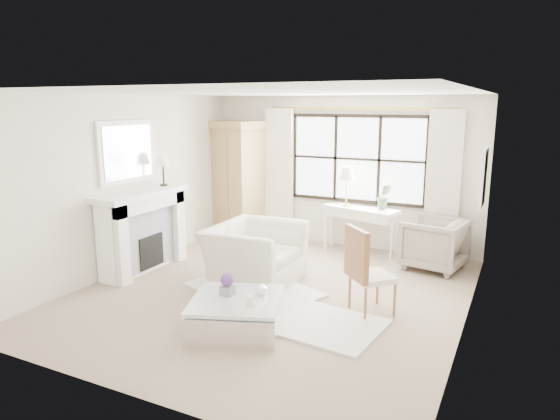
# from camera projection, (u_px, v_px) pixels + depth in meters

# --- Properties ---
(floor) EXTENTS (5.50, 5.50, 0.00)m
(floor) POSITION_uv_depth(u_px,v_px,m) (272.00, 293.00, 6.88)
(floor) COLOR gray
(floor) RESTS_ON ground
(ceiling) EXTENTS (5.50, 5.50, 0.00)m
(ceiling) POSITION_uv_depth(u_px,v_px,m) (271.00, 92.00, 6.31)
(ceiling) COLOR silver
(ceiling) RESTS_ON ground
(wall_back) EXTENTS (5.00, 0.00, 5.00)m
(wall_back) POSITION_uv_depth(u_px,v_px,m) (341.00, 172.00, 9.00)
(wall_back) COLOR silver
(wall_back) RESTS_ON ground
(wall_front) EXTENTS (5.00, 0.00, 5.00)m
(wall_front) POSITION_uv_depth(u_px,v_px,m) (122.00, 251.00, 4.18)
(wall_front) COLOR silver
(wall_front) RESTS_ON ground
(wall_left) EXTENTS (0.00, 5.50, 5.50)m
(wall_left) POSITION_uv_depth(u_px,v_px,m) (127.00, 184.00, 7.67)
(wall_left) COLOR silver
(wall_left) RESTS_ON ground
(wall_right) EXTENTS (0.00, 5.50, 5.50)m
(wall_right) POSITION_uv_depth(u_px,v_px,m) (472.00, 216.00, 5.51)
(wall_right) COLOR beige
(wall_right) RESTS_ON ground
(window_pane) EXTENTS (2.40, 0.02, 1.50)m
(window_pane) POSITION_uv_depth(u_px,v_px,m) (357.00, 159.00, 8.80)
(window_pane) COLOR white
(window_pane) RESTS_ON wall_back
(window_frame) EXTENTS (2.50, 0.04, 1.50)m
(window_frame) POSITION_uv_depth(u_px,v_px,m) (357.00, 159.00, 8.79)
(window_frame) COLOR black
(window_frame) RESTS_ON wall_back
(curtain_rod) EXTENTS (3.30, 0.04, 0.04)m
(curtain_rod) POSITION_uv_depth(u_px,v_px,m) (358.00, 109.00, 8.57)
(curtain_rod) COLOR #A9893A
(curtain_rod) RESTS_ON wall_back
(curtain_left) EXTENTS (0.55, 0.10, 2.47)m
(curtain_left) POSITION_uv_depth(u_px,v_px,m) (279.00, 175.00, 9.46)
(curtain_left) COLOR white
(curtain_left) RESTS_ON ground
(curtain_right) EXTENTS (0.55, 0.10, 2.47)m
(curtain_right) POSITION_uv_depth(u_px,v_px,m) (443.00, 186.00, 8.16)
(curtain_right) COLOR beige
(curtain_right) RESTS_ON ground
(fireplace) EXTENTS (0.58, 1.66, 1.26)m
(fireplace) POSITION_uv_depth(u_px,v_px,m) (141.00, 230.00, 7.72)
(fireplace) COLOR white
(fireplace) RESTS_ON ground
(mirror_frame) EXTENTS (0.05, 1.15, 0.95)m
(mirror_frame) POSITION_uv_depth(u_px,v_px,m) (127.00, 152.00, 7.56)
(mirror_frame) COLOR white
(mirror_frame) RESTS_ON wall_left
(mirror_glass) EXTENTS (0.02, 1.00, 0.80)m
(mirror_glass) POSITION_uv_depth(u_px,v_px,m) (128.00, 152.00, 7.55)
(mirror_glass) COLOR silver
(mirror_glass) RESTS_ON wall_left
(art_frame) EXTENTS (0.04, 0.62, 0.82)m
(art_frame) POSITION_uv_depth(u_px,v_px,m) (484.00, 177.00, 6.97)
(art_frame) COLOR silver
(art_frame) RESTS_ON wall_right
(art_canvas) EXTENTS (0.01, 0.52, 0.72)m
(art_canvas) POSITION_uv_depth(u_px,v_px,m) (482.00, 177.00, 6.98)
(art_canvas) COLOR beige
(art_canvas) RESTS_ON wall_right
(mantel_lamp) EXTENTS (0.22, 0.22, 0.51)m
(mantel_lamp) POSITION_uv_depth(u_px,v_px,m) (163.00, 161.00, 7.96)
(mantel_lamp) COLOR black
(mantel_lamp) RESTS_ON fireplace
(armoire) EXTENTS (1.28, 1.01, 2.24)m
(armoire) POSITION_uv_depth(u_px,v_px,m) (236.00, 178.00, 9.68)
(armoire) COLOR tan
(armoire) RESTS_ON floor
(console_table) EXTENTS (1.37, 0.77, 0.80)m
(console_table) POSITION_uv_depth(u_px,v_px,m) (360.00, 230.00, 8.70)
(console_table) COLOR white
(console_table) RESTS_ON floor
(console_lamp) EXTENTS (0.28, 0.28, 0.69)m
(console_lamp) POSITION_uv_depth(u_px,v_px,m) (347.00, 174.00, 8.64)
(console_lamp) COLOR #B88F40
(console_lamp) RESTS_ON console_table
(orchid_plant) EXTENTS (0.29, 0.25, 0.44)m
(orchid_plant) POSITION_uv_depth(u_px,v_px,m) (384.00, 197.00, 8.42)
(orchid_plant) COLOR #4F6745
(orchid_plant) RESTS_ON console_table
(side_table) EXTENTS (0.40, 0.40, 0.51)m
(side_table) POSITION_uv_depth(u_px,v_px,m) (287.00, 251.00, 7.70)
(side_table) COLOR silver
(side_table) RESTS_ON floor
(rug_left) EXTENTS (2.05, 1.77, 0.03)m
(rug_left) POSITION_uv_depth(u_px,v_px,m) (254.00, 289.00, 6.97)
(rug_left) COLOR silver
(rug_left) RESTS_ON floor
(rug_right) EXTENTS (1.53, 1.21, 0.03)m
(rug_right) POSITION_uv_depth(u_px,v_px,m) (319.00, 323.00, 5.90)
(rug_right) COLOR white
(rug_right) RESTS_ON floor
(club_armchair) EXTENTS (1.16, 1.33, 0.85)m
(club_armchair) POSITION_uv_depth(u_px,v_px,m) (255.00, 254.00, 7.19)
(club_armchair) COLOR silver
(club_armchair) RESTS_ON floor
(wingback_chair) EXTENTS (1.03, 1.01, 0.81)m
(wingback_chair) POSITION_uv_depth(u_px,v_px,m) (434.00, 244.00, 7.83)
(wingback_chair) COLOR gray
(wingback_chair) RESTS_ON floor
(french_chair) EXTENTS (0.68, 0.68, 1.08)m
(french_chair) POSITION_uv_depth(u_px,v_px,m) (370.00, 289.00, 6.19)
(french_chair) COLOR #8F5E3C
(french_chair) RESTS_ON floor
(coffee_table) EXTENTS (1.29, 1.29, 0.38)m
(coffee_table) POSITION_uv_depth(u_px,v_px,m) (236.00, 314.00, 5.75)
(coffee_table) COLOR white
(coffee_table) RESTS_ON floor
(planter_box) EXTENTS (0.14, 0.14, 0.11)m
(planter_box) POSITION_uv_depth(u_px,v_px,m) (227.00, 290.00, 5.80)
(planter_box) COLOR gray
(planter_box) RESTS_ON coffee_table
(planter_flowers) EXTENTS (0.15, 0.15, 0.15)m
(planter_flowers) POSITION_uv_depth(u_px,v_px,m) (227.00, 280.00, 5.77)
(planter_flowers) COLOR #593078
(planter_flowers) RESTS_ON planter_box
(pillar_candle) EXTENTS (0.08, 0.08, 0.12)m
(pillar_candle) POSITION_uv_depth(u_px,v_px,m) (250.00, 301.00, 5.47)
(pillar_candle) COLOR silver
(pillar_candle) RESTS_ON coffee_table
(coffee_vase) EXTENTS (0.19, 0.19, 0.16)m
(coffee_vase) POSITION_uv_depth(u_px,v_px,m) (261.00, 288.00, 5.79)
(coffee_vase) COLOR white
(coffee_vase) RESTS_ON coffee_table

